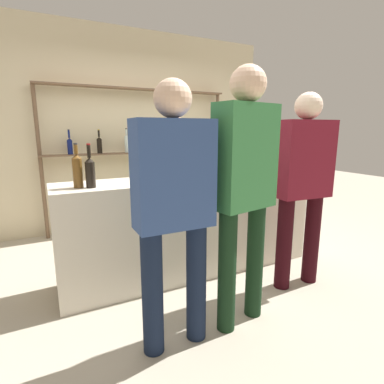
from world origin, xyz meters
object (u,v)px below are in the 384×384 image
Objects in this scene: counter_bottle_0 at (90,171)px; cork_jar at (197,171)px; counter_bottle_1 at (178,166)px; wine_glass at (153,166)px; ice_bucket at (253,162)px; customer_center at (245,180)px; customer_left at (174,201)px; counter_bottle_2 at (77,170)px; customer_right at (303,178)px; server_behind_counter at (175,171)px.

counter_bottle_0 reaches higher than cork_jar.
wine_glass is at bearing 145.43° from counter_bottle_1.
counter_bottle_1 reaches higher than ice_bucket.
customer_center reaches higher than cork_jar.
counter_bottle_0 is 0.65m from wine_glass.
wine_glass is 0.09× the size of customer_left.
counter_bottle_2 is at bearing 178.95° from cork_jar.
ice_bucket is at bearing 0.18° from counter_bottle_1.
customer_left is at bearing -65.55° from counter_bottle_0.
customer_right is (1.09, -0.82, -0.08)m from wine_glass.
counter_bottle_2 is 1.30m from customer_center.
customer_left is at bearing -125.24° from cork_jar.
customer_right reaches higher than ice_bucket.
wine_glass is 0.81m from server_behind_counter.
counter_bottle_0 is at bearing 76.07° from customer_right.
counter_bottle_1 is at bearing -24.10° from server_behind_counter.
wine_glass is (-0.20, 0.14, -0.00)m from counter_bottle_1.
cork_jar is 0.86m from server_behind_counter.
counter_bottle_1 is at bearing 4.12° from counter_bottle_2.
ice_bucket is 0.13× the size of customer_right.
counter_bottle_0 is 0.81m from counter_bottle_1.
counter_bottle_2 is at bearing -163.63° from wine_glass.
customer_center is 1.69m from server_behind_counter.
customer_right reaches higher than counter_bottle_2.
customer_center is at bearing -74.37° from wine_glass.
customer_right is (1.79, -0.62, -0.10)m from counter_bottle_2.
counter_bottle_2 is (-0.90, -0.06, 0.02)m from counter_bottle_1.
counter_bottle_2 is at bearing -58.20° from server_behind_counter.
counter_bottle_2 is 0.21× the size of customer_left.
customer_right is at bearing -39.18° from cork_jar.
counter_bottle_2 is 0.19× the size of customer_center.
customer_center reaches higher than counter_bottle_0.
customer_right is (0.74, -0.60, -0.03)m from cork_jar.
cork_jar is at bearing 1.54° from counter_bottle_0.
counter_bottle_2 is at bearing -175.88° from counter_bottle_1.
counter_bottle_1 is 1.97× the size of wine_glass.
counter_bottle_0 reaches higher than wine_glass.
counter_bottle_1 is 2.23× the size of cork_jar.
ice_bucket is 1.61m from customer_left.
wine_glass is at bearing -12.27° from customer_left.
cork_jar is at bearing -32.17° from wine_glass.
customer_left is at bearing -144.89° from ice_bucket.
customer_center reaches higher than server_behind_counter.
customer_center is (0.09, -0.91, -0.00)m from counter_bottle_1.
customer_center is (0.99, -0.85, -0.02)m from counter_bottle_2.
counter_bottle_1 is at bearing 151.22° from cork_jar.
counter_bottle_2 is 0.22× the size of server_behind_counter.
counter_bottle_1 is 0.90m from counter_bottle_2.
counter_bottle_2 is 1.89m from customer_right.
ice_bucket is at bearing 34.57° from server_behind_counter.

